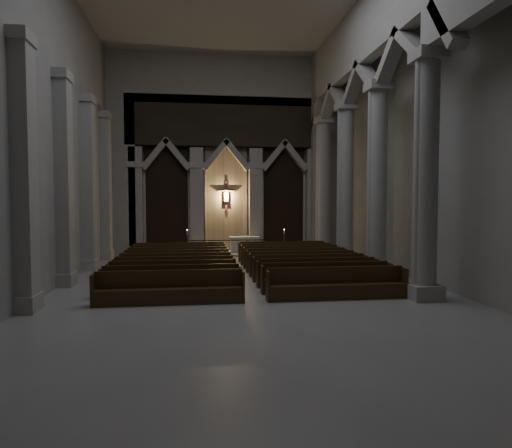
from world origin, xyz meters
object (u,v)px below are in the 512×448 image
at_px(candle_stand_left, 187,250).
at_px(candle_stand_right, 284,249).
at_px(altar_rail, 229,245).
at_px(pews, 241,269).
at_px(altar, 244,244).
at_px(worshipper, 264,250).

relative_size(candle_stand_left, candle_stand_right, 1.02).
xyz_separation_m(altar_rail, pews, (-0.00, -6.71, -0.33)).
relative_size(candle_stand_right, pews, 0.16).
height_order(altar, candle_stand_left, candle_stand_left).
distance_m(altar, pews, 8.09).
distance_m(altar, worshipper, 3.07).
relative_size(candle_stand_left, worshipper, 1.48).
height_order(candle_stand_left, pews, candle_stand_left).
distance_m(candle_stand_left, candle_stand_right, 5.57).
bearing_deg(altar, candle_stand_right, -27.70).
relative_size(pews, worshipper, 9.29).
distance_m(candle_stand_right, worshipper, 2.33).
bearing_deg(candle_stand_right, pews, -115.07).
distance_m(candle_stand_left, worshipper, 4.44).
height_order(altar_rail, candle_stand_left, candle_stand_left).
distance_m(candle_stand_left, pews, 7.10).
xyz_separation_m(candle_stand_right, pews, (-3.21, -6.87, -0.09)).
distance_m(altar_rail, candle_stand_left, 2.37).
bearing_deg(altar, candle_stand_left, -158.49).
xyz_separation_m(candle_stand_left, candle_stand_right, (5.57, 0.17, -0.01)).
relative_size(altar_rail, candle_stand_left, 3.22).
xyz_separation_m(altar, candle_stand_left, (-3.37, -1.33, -0.17)).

